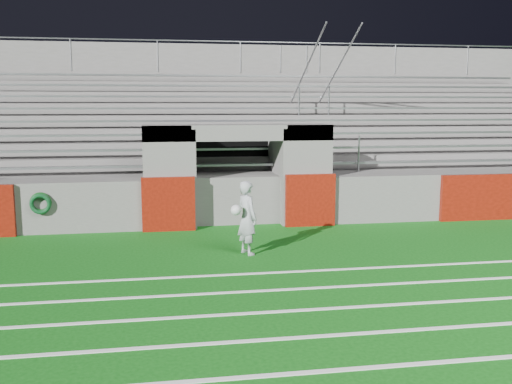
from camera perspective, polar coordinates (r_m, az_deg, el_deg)
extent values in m
plane|color=#0D500F|center=(11.65, 0.47, -6.71)|extent=(90.00, 90.00, 0.00)
cube|color=white|center=(7.07, 7.74, -17.27)|extent=(28.00, 0.09, 0.01)
cube|color=white|center=(7.95, 5.57, -14.21)|extent=(28.00, 0.09, 0.01)
cube|color=white|center=(8.85, 3.87, -11.75)|extent=(28.00, 0.09, 0.01)
cube|color=white|center=(9.77, 2.51, -9.74)|extent=(28.00, 0.09, 0.01)
cube|color=white|center=(10.70, 1.40, -8.08)|extent=(28.00, 0.09, 0.01)
cube|color=#5C5957|center=(14.68, -8.82, 1.57)|extent=(1.20, 1.00, 2.60)
cube|color=#5C5957|center=(15.14, 4.94, 1.86)|extent=(1.20, 1.00, 2.60)
cube|color=black|center=(16.48, -2.61, 2.26)|extent=(2.60, 0.20, 2.50)
cube|color=#5C5957|center=(15.30, -6.41, 1.71)|extent=(0.10, 2.20, 2.50)
cube|color=#5C5957|center=(15.58, 2.07, 1.89)|extent=(0.10, 2.20, 2.50)
cube|color=#5C5957|center=(14.71, -1.86, 5.98)|extent=(4.80, 1.00, 0.40)
cube|color=#5C5957|center=(18.62, -3.39, 2.68)|extent=(26.00, 8.00, 0.20)
cube|color=#5C5957|center=(18.69, -3.38, 0.78)|extent=(26.00, 8.00, 1.05)
cube|color=#590F07|center=(14.22, -8.74, -1.20)|extent=(1.30, 0.15, 1.35)
cube|color=#590F07|center=(14.70, 5.44, -0.82)|extent=(1.30, 0.15, 1.35)
cube|color=#590F07|center=(16.53, 21.39, -0.50)|extent=(2.20, 0.15, 1.25)
cube|color=gray|center=(15.69, -2.28, 2.75)|extent=(23.00, 0.28, 0.06)
cube|color=#5C5957|center=(16.54, -2.65, 2.94)|extent=(24.00, 0.75, 0.38)
cube|color=gray|center=(16.40, -2.62, 4.33)|extent=(23.00, 0.28, 0.06)
cube|color=#5C5957|center=(17.26, -2.95, 3.82)|extent=(24.00, 0.75, 0.76)
cube|color=gray|center=(17.12, -2.92, 5.79)|extent=(23.00, 0.28, 0.06)
cube|color=#5C5957|center=(17.99, -3.22, 4.62)|extent=(24.00, 0.75, 1.14)
cube|color=gray|center=(17.85, -3.21, 7.12)|extent=(23.00, 0.28, 0.06)
cube|color=#5C5957|center=(18.72, -3.47, 5.36)|extent=(24.00, 0.75, 1.52)
cube|color=gray|center=(18.59, -3.47, 8.36)|extent=(23.00, 0.28, 0.06)
cube|color=#5C5957|center=(19.46, -3.71, 6.04)|extent=(24.00, 0.75, 1.90)
cube|color=gray|center=(19.34, -3.71, 9.49)|extent=(23.00, 0.28, 0.06)
cube|color=#5C5957|center=(20.19, -3.93, 6.67)|extent=(24.00, 0.75, 2.28)
cube|color=gray|center=(20.09, -3.94, 10.54)|extent=(23.00, 0.28, 0.06)
cube|color=#5C5957|center=(20.94, -4.13, 7.26)|extent=(24.00, 0.75, 2.66)
cube|color=gray|center=(20.86, -4.15, 11.52)|extent=(23.00, 0.28, 0.06)
cube|color=#5C5957|center=(21.61, -4.30, 7.48)|extent=(26.00, 0.60, 5.29)
cylinder|color=#A5A8AD|center=(15.90, 6.83, 3.78)|extent=(0.05, 0.05, 1.00)
cylinder|color=#A5A8AD|center=(18.75, 4.33, 9.21)|extent=(0.05, 0.05, 1.00)
cylinder|color=#A5A8AD|center=(21.74, 2.46, 13.16)|extent=(0.05, 0.05, 1.00)
cylinder|color=#A5A8AD|center=(18.76, 4.35, 10.73)|extent=(0.05, 6.02, 3.08)
cylinder|color=#A5A8AD|center=(16.21, 10.23, 3.80)|extent=(0.05, 0.05, 1.00)
cylinder|color=#A5A8AD|center=(19.01, 7.30, 9.15)|extent=(0.05, 0.05, 1.00)
cylinder|color=#A5A8AD|center=(21.96, 5.09, 13.09)|extent=(0.05, 0.05, 1.00)
cylinder|color=#A5A8AD|center=(19.02, 7.33, 10.66)|extent=(0.05, 6.02, 3.08)
cylinder|color=#A5A8AD|center=(21.51, -18.04, 12.93)|extent=(0.05, 0.05, 1.10)
cylinder|color=#A5A8AD|center=(21.29, -9.81, 13.27)|extent=(0.05, 0.05, 1.10)
cylinder|color=#A5A8AD|center=(21.49, -1.56, 13.35)|extent=(0.05, 0.05, 1.10)
cylinder|color=#A5A8AD|center=(22.10, 6.38, 13.17)|extent=(0.05, 0.05, 1.10)
cylinder|color=#A5A8AD|center=(23.08, 13.75, 12.79)|extent=(0.05, 0.05, 1.10)
cylinder|color=#A5A8AD|center=(24.40, 20.40, 12.26)|extent=(0.05, 0.05, 1.10)
cylinder|color=#A5A8AD|center=(21.43, -4.31, 14.82)|extent=(24.00, 0.05, 0.05)
imported|color=#9EA1A7|center=(11.86, -0.90, -2.58)|extent=(0.57, 0.67, 1.55)
sphere|color=white|center=(11.59, -2.02, -1.82)|extent=(0.22, 0.22, 0.22)
torus|color=#0C3E12|center=(14.49, -20.74, -1.01)|extent=(0.51, 0.09, 0.51)
torus|color=#0C3E1C|center=(14.45, -20.77, -1.14)|extent=(0.50, 0.10, 0.50)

